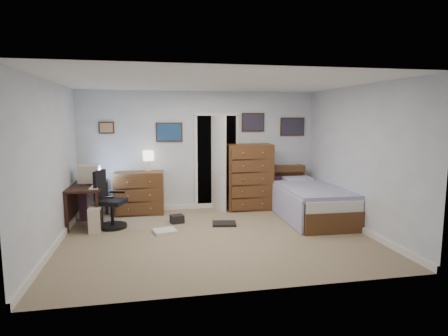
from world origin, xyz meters
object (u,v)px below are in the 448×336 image
(office_chair, at_px, (109,206))
(bed, at_px, (310,202))
(computer_desk, at_px, (83,194))
(tall_dresser, at_px, (249,177))
(low_dresser, at_px, (139,193))

(office_chair, relative_size, bed, 0.48)
(computer_desk, bearing_deg, office_chair, -36.98)
(computer_desk, distance_m, tall_dresser, 3.34)
(office_chair, relative_size, tall_dresser, 0.74)
(office_chair, xyz_separation_m, bed, (3.78, -0.10, -0.07))
(low_dresser, distance_m, tall_dresser, 2.31)
(tall_dresser, bearing_deg, bed, -42.10)
(computer_desk, relative_size, office_chair, 1.23)
(tall_dresser, bearing_deg, computer_desk, -168.29)
(bed, bearing_deg, tall_dresser, 136.27)
(computer_desk, bearing_deg, bed, -5.40)
(computer_desk, distance_m, office_chair, 0.65)
(computer_desk, xyz_separation_m, tall_dresser, (3.30, 0.49, 0.14))
(computer_desk, relative_size, tall_dresser, 0.91)
(office_chair, xyz_separation_m, tall_dresser, (2.80, 0.88, 0.30))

